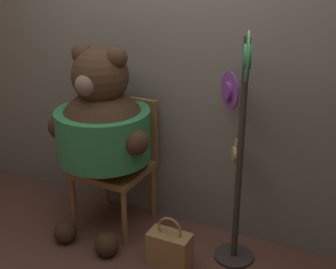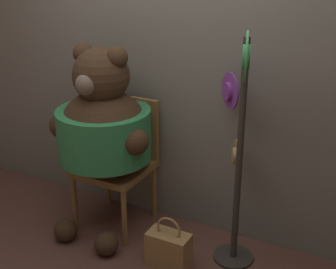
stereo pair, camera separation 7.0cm
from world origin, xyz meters
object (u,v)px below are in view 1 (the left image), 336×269
(chair, at_px, (119,157))
(handbag_on_ground, at_px, (170,249))
(hat_display_rack, at_px, (238,145))
(teddy_bear, at_px, (102,129))

(chair, bearing_deg, handbag_on_ground, -30.57)
(chair, distance_m, hat_display_rack, 1.01)
(hat_display_rack, height_order, handbag_on_ground, hat_display_rack)
(hat_display_rack, bearing_deg, chair, 175.84)
(chair, height_order, hat_display_rack, hat_display_rack)
(chair, xyz_separation_m, handbag_on_ground, (0.61, -0.36, -0.41))
(teddy_bear, bearing_deg, handbag_on_ground, -17.07)
(teddy_bear, distance_m, handbag_on_ground, 0.96)
(teddy_bear, height_order, handbag_on_ground, teddy_bear)
(hat_display_rack, xyz_separation_m, handbag_on_ground, (-0.35, -0.29, -0.72))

